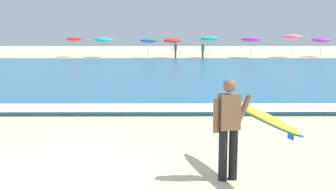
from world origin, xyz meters
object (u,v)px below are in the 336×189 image
surfer_with_board (243,119)px  beachgoer_near_row_left (203,50)px  beach_umbrella_0 (75,39)px  beach_umbrella_1 (104,39)px  beach_umbrella_7 (321,40)px  beach_umbrella_5 (251,40)px  beach_umbrella_4 (210,39)px  beachgoer_near_row_mid (175,50)px  beach_umbrella_3 (172,40)px  beach_umbrella_2 (148,41)px  beach_umbrella_6 (292,37)px

surfer_with_board → beachgoer_near_row_left: surfer_with_board is taller
surfer_with_board → beach_umbrella_0: bearing=106.5°
surfer_with_board → beachgoer_near_row_left: 34.75m
beach_umbrella_1 → beach_umbrella_7: beach_umbrella_1 is taller
beach_umbrella_5 → beachgoer_near_row_left: (-5.25, -1.54, -1.08)m
beach_umbrella_4 → beach_umbrella_7: size_ratio=1.06×
beach_umbrella_4 → beachgoer_near_row_mid: size_ratio=1.45×
beach_umbrella_3 → beach_umbrella_5: (8.33, 0.17, 0.09)m
beach_umbrella_1 → beachgoer_near_row_left: 10.87m
beach_umbrella_2 → beach_umbrella_7: beach_umbrella_7 is taller
beach_umbrella_6 → beachgoer_near_row_mid: beach_umbrella_6 is taller
beach_umbrella_3 → beach_umbrella_6: 12.99m
beach_umbrella_1 → beachgoer_near_row_mid: bearing=-7.4°
beach_umbrella_3 → beach_umbrella_5: 8.33m
surfer_with_board → beach_umbrella_4: size_ratio=1.20×
beach_umbrella_0 → beach_umbrella_1: (3.29, -0.64, -0.04)m
beach_umbrella_5 → beachgoer_near_row_mid: (-7.99, 0.18, -1.08)m
beach_umbrella_7 → beachgoer_near_row_mid: beach_umbrella_7 is taller
beach_umbrella_0 → beach_umbrella_4: size_ratio=0.95×
surfer_with_board → beach_umbrella_0: size_ratio=1.26×
beach_umbrella_4 → beach_umbrella_5: beach_umbrella_4 is taller
beach_umbrella_0 → beach_umbrella_4: (14.58, -2.04, 0.04)m
beach_umbrella_5 → beachgoer_near_row_mid: size_ratio=1.39×
beach_umbrella_2 → beach_umbrella_4: 6.40m
beach_umbrella_6 → beachgoer_near_row_left: 10.27m
beach_umbrella_5 → beach_umbrella_4: bearing=-177.1°
beach_umbrella_7 → beach_umbrella_2: bearing=-173.3°
beachgoer_near_row_left → beachgoer_near_row_mid: (-2.74, 1.72, 0.00)m
beach_umbrella_2 → beachgoer_near_row_left: size_ratio=1.33×
beachgoer_near_row_mid → beach_umbrella_0: bearing=171.5°
beach_umbrella_2 → beach_umbrella_5: 10.84m
beach_umbrella_1 → beach_umbrella_2: bearing=-18.5°
beach_umbrella_1 → beach_umbrella_2: (4.89, -1.64, -0.14)m
beach_umbrella_0 → beach_umbrella_6: bearing=-2.0°
beach_umbrella_1 → beach_umbrella_6: beach_umbrella_6 is taller
beach_umbrella_5 → beachgoer_near_row_mid: 8.06m
beach_umbrella_2 → beach_umbrella_4: size_ratio=0.91×
beach_umbrella_1 → beach_umbrella_5: bearing=-4.3°
surfer_with_board → beach_umbrella_3: bearing=90.9°
beach_umbrella_4 → beach_umbrella_6: 9.13m
beach_umbrella_0 → beach_umbrella_5: bearing=-5.5°
beach_umbrella_3 → beach_umbrella_5: bearing=1.2°
beach_umbrella_4 → beach_umbrella_0: bearing=172.0°
beach_umbrella_6 → beach_umbrella_1: bearing=179.5°
surfer_with_board → beach_umbrella_6: 39.22m
beach_umbrella_2 → beachgoer_near_row_left: beach_umbrella_2 is taller
beach_umbrella_0 → beach_umbrella_4: beach_umbrella_4 is taller
beachgoer_near_row_mid → beach_umbrella_6: bearing=3.7°
beach_umbrella_4 → beach_umbrella_5: 4.44m
beach_umbrella_2 → beach_umbrella_7: 19.06m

